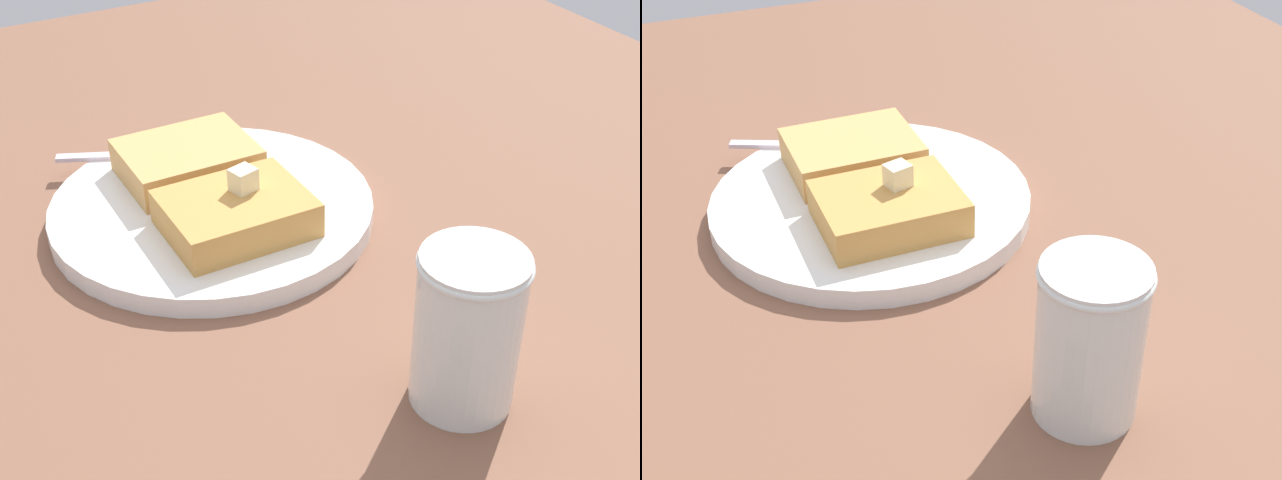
{
  "view_description": "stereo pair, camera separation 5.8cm",
  "coord_description": "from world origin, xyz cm",
  "views": [
    {
      "loc": [
        -48.52,
        21.9,
        38.81
      ],
      "look_at": [
        -6.89,
        -1.42,
        6.54
      ],
      "focal_mm": 50.0,
      "sensor_mm": 36.0,
      "label": 1
    },
    {
      "loc": [
        -51.03,
        16.72,
        38.81
      ],
      "look_at": [
        -6.89,
        -1.42,
        6.54
      ],
      "focal_mm": 50.0,
      "sensor_mm": 36.0,
      "label": 2
    }
  ],
  "objects": [
    {
      "name": "fork",
      "position": [
        13.81,
        1.28,
        3.79
      ],
      "size": [
        7.85,
        15.19,
        0.36
      ],
      "color": "silver",
      "rests_on": "plate"
    },
    {
      "name": "toast_slice_middle",
      "position": [
        9.99,
        1.04,
        4.94
      ],
      "size": [
        8.03,
        10.05,
        2.65
      ],
      "primitive_type": "cube",
      "rotation": [
        0.0,
        0.0,
        0.01
      ],
      "color": "tan",
      "rests_on": "plate"
    },
    {
      "name": "table_surface",
      "position": [
        0.0,
        0.0,
        1.02
      ],
      "size": [
        108.98,
        108.98,
        2.04
      ],
      "primitive_type": "cube",
      "color": "brown",
      "rests_on": "ground"
    },
    {
      "name": "plate",
      "position": [
        5.52,
        1.01,
        2.96
      ],
      "size": [
        24.42,
        24.42,
        1.57
      ],
      "color": "white",
      "rests_on": "table_surface"
    },
    {
      "name": "toast_slice_left",
      "position": [
        1.04,
        0.99,
        4.94
      ],
      "size": [
        8.03,
        10.05,
        2.65
      ],
      "primitive_type": "cube",
      "rotation": [
        0.0,
        0.0,
        0.01
      ],
      "color": "#C89045",
      "rests_on": "plate"
    },
    {
      "name": "butter_pat_primary",
      "position": [
        1.71,
        0.45,
        7.11
      ],
      "size": [
        1.91,
        2.03,
        1.69
      ],
      "primitive_type": "cube",
      "rotation": [
        0.0,
        0.0,
        1.83
      ],
      "color": "beige",
      "rests_on": "toast_slice_left"
    },
    {
      "name": "syrup_jar",
      "position": [
        -19.29,
        -3.85,
        6.57
      ],
      "size": [
        6.29,
        6.29,
        9.92
      ],
      "color": "#492105",
      "rests_on": "table_surface"
    }
  ]
}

